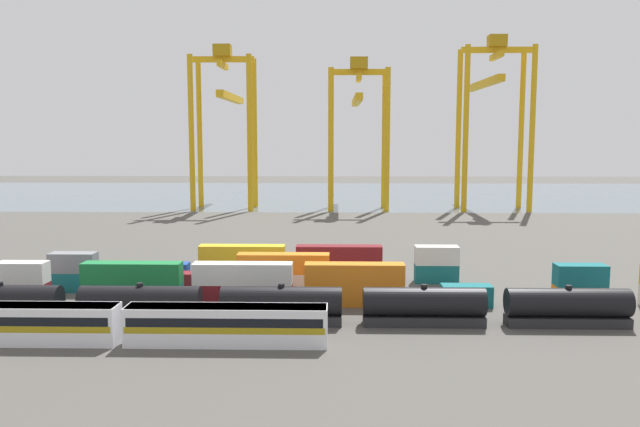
{
  "coord_description": "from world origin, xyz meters",
  "views": [
    {
      "loc": [
        10.69,
        -80.82,
        20.52
      ],
      "look_at": [
        8.23,
        24.48,
        7.8
      ],
      "focal_mm": 35.91,
      "sensor_mm": 36.0,
      "label": 1
    }
  ],
  "objects_px": {
    "shipping_container_6": "(354,295)",
    "shipping_container_14": "(74,282)",
    "gantry_crane_east": "(492,104)",
    "shipping_container_9": "(579,296)",
    "shipping_container_21": "(242,272)",
    "shipping_container_19": "(51,271)",
    "shipping_container_25": "(436,273)",
    "shipping_container_16": "(178,282)",
    "gantry_crane_central": "(358,117)",
    "shipping_container_23": "(339,273)",
    "freight_tank_row": "(281,305)",
    "gantry_crane_west": "(225,111)",
    "passenger_train": "(122,323)"
  },
  "relations": [
    {
      "from": "shipping_container_25",
      "to": "gantry_crane_east",
      "type": "bearing_deg",
      "value": 72.49
    },
    {
      "from": "freight_tank_row",
      "to": "shipping_container_23",
      "type": "distance_m",
      "value": 21.72
    },
    {
      "from": "freight_tank_row",
      "to": "shipping_container_19",
      "type": "xyz_separation_m",
      "value": [
        -34.8,
        20.73,
        -0.87
      ]
    },
    {
      "from": "shipping_container_25",
      "to": "gantry_crane_east",
      "type": "xyz_separation_m",
      "value": [
        29.95,
        94.93,
        28.4
      ]
    },
    {
      "from": "shipping_container_25",
      "to": "gantry_crane_west",
      "type": "height_order",
      "value": "gantry_crane_west"
    },
    {
      "from": "passenger_train",
      "to": "shipping_container_14",
      "type": "bearing_deg",
      "value": 122.42
    },
    {
      "from": "shipping_container_14",
      "to": "gantry_crane_east",
      "type": "bearing_deg",
      "value": 52.03
    },
    {
      "from": "shipping_container_6",
      "to": "shipping_container_19",
      "type": "bearing_deg",
      "value": 163.61
    },
    {
      "from": "shipping_container_21",
      "to": "gantry_crane_central",
      "type": "distance_m",
      "value": 99.86
    },
    {
      "from": "shipping_container_6",
      "to": "shipping_container_9",
      "type": "xyz_separation_m",
      "value": [
        27.25,
        0.0,
        0.0
      ]
    },
    {
      "from": "shipping_container_6",
      "to": "shipping_container_14",
      "type": "distance_m",
      "value": 37.67
    },
    {
      "from": "shipping_container_23",
      "to": "gantry_crane_central",
      "type": "xyz_separation_m",
      "value": [
        5.91,
        94.72,
        24.79
      ]
    },
    {
      "from": "shipping_container_23",
      "to": "gantry_crane_east",
      "type": "relative_size",
      "value": 0.25
    },
    {
      "from": "shipping_container_21",
      "to": "passenger_train",
      "type": "bearing_deg",
      "value": -105.97
    },
    {
      "from": "passenger_train",
      "to": "shipping_container_19",
      "type": "height_order",
      "value": "passenger_train"
    },
    {
      "from": "passenger_train",
      "to": "shipping_container_6",
      "type": "distance_m",
      "value": 27.97
    },
    {
      "from": "shipping_container_19",
      "to": "shipping_container_25",
      "type": "height_order",
      "value": "same"
    },
    {
      "from": "shipping_container_25",
      "to": "shipping_container_6",
      "type": "bearing_deg",
      "value": -133.35
    },
    {
      "from": "gantry_crane_west",
      "to": "gantry_crane_central",
      "type": "relative_size",
      "value": 1.08
    },
    {
      "from": "shipping_container_9",
      "to": "shipping_container_23",
      "type": "bearing_deg",
      "value": 156.44
    },
    {
      "from": "shipping_container_6",
      "to": "shipping_container_21",
      "type": "relative_size",
      "value": 1.0
    },
    {
      "from": "freight_tank_row",
      "to": "gantry_crane_central",
      "type": "relative_size",
      "value": 1.79
    },
    {
      "from": "shipping_container_9",
      "to": "shipping_container_16",
      "type": "xyz_separation_m",
      "value": [
        -50.4,
        6.33,
        0.0
      ]
    },
    {
      "from": "gantry_crane_east",
      "to": "shipping_container_14",
      "type": "bearing_deg",
      "value": -127.97
    },
    {
      "from": "passenger_train",
      "to": "shipping_container_14",
      "type": "height_order",
      "value": "passenger_train"
    },
    {
      "from": "shipping_container_6",
      "to": "shipping_container_21",
      "type": "distance_m",
      "value": 20.05
    },
    {
      "from": "shipping_container_19",
      "to": "passenger_train",
      "type": "bearing_deg",
      "value": -54.9
    },
    {
      "from": "shipping_container_16",
      "to": "gantry_crane_central",
      "type": "xyz_separation_m",
      "value": [
        27.26,
        101.05,
        24.79
      ]
    },
    {
      "from": "freight_tank_row",
      "to": "gantry_crane_central",
      "type": "height_order",
      "value": "gantry_crane_central"
    },
    {
      "from": "shipping_container_9",
      "to": "gantry_crane_west",
      "type": "xyz_separation_m",
      "value": [
        -60.92,
        107.25,
        26.41
      ]
    },
    {
      "from": "shipping_container_16",
      "to": "shipping_container_14",
      "type": "bearing_deg",
      "value": 180.0
    },
    {
      "from": "shipping_container_9",
      "to": "freight_tank_row",
      "type": "bearing_deg",
      "value": -167.2
    },
    {
      "from": "shipping_container_9",
      "to": "shipping_container_21",
      "type": "xyz_separation_m",
      "value": [
        -42.79,
        12.66,
        0.0
      ]
    },
    {
      "from": "freight_tank_row",
      "to": "shipping_container_9",
      "type": "relative_size",
      "value": 12.5
    },
    {
      "from": "shipping_container_16",
      "to": "gantry_crane_west",
      "type": "height_order",
      "value": "gantry_crane_west"
    },
    {
      "from": "gantry_crane_west",
      "to": "gantry_crane_east",
      "type": "xyz_separation_m",
      "value": [
        75.58,
        0.34,
        1.99
      ]
    },
    {
      "from": "shipping_container_9",
      "to": "shipping_container_14",
      "type": "distance_m",
      "value": 64.7
    },
    {
      "from": "shipping_container_6",
      "to": "gantry_crane_central",
      "type": "distance_m",
      "value": 110.28
    },
    {
      "from": "shipping_container_9",
      "to": "shipping_container_21",
      "type": "bearing_deg",
      "value": 163.52
    },
    {
      "from": "shipping_container_16",
      "to": "freight_tank_row",
      "type": "bearing_deg",
      "value": -44.0
    },
    {
      "from": "shipping_container_19",
      "to": "gantry_crane_west",
      "type": "xyz_separation_m",
      "value": [
        9.37,
        94.58,
        26.41
      ]
    },
    {
      "from": "passenger_train",
      "to": "freight_tank_row",
      "type": "distance_m",
      "value": 16.82
    },
    {
      "from": "shipping_container_14",
      "to": "shipping_container_19",
      "type": "distance_m",
      "value": 8.66
    },
    {
      "from": "shipping_container_6",
      "to": "shipping_container_21",
      "type": "bearing_deg",
      "value": 140.83
    },
    {
      "from": "shipping_container_19",
      "to": "shipping_container_21",
      "type": "xyz_separation_m",
      "value": [
        27.5,
        0.0,
        0.0
      ]
    },
    {
      "from": "shipping_container_19",
      "to": "shipping_container_23",
      "type": "xyz_separation_m",
      "value": [
        41.25,
        0.0,
        0.0
      ]
    },
    {
      "from": "shipping_container_6",
      "to": "gantry_crane_east",
      "type": "relative_size",
      "value": 0.25
    },
    {
      "from": "shipping_container_9",
      "to": "shipping_container_21",
      "type": "relative_size",
      "value": 0.5
    },
    {
      "from": "shipping_container_16",
      "to": "gantry_crane_west",
      "type": "relative_size",
      "value": 0.13
    },
    {
      "from": "shipping_container_16",
      "to": "shipping_container_21",
      "type": "distance_m",
      "value": 9.9
    }
  ]
}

